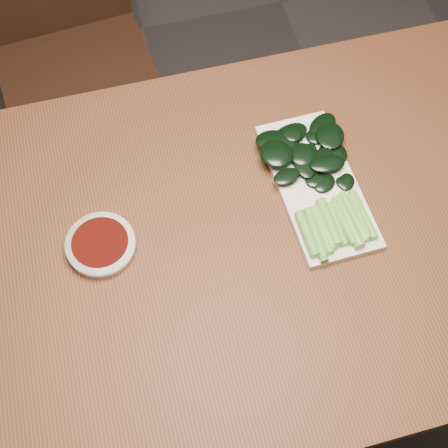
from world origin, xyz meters
TOP-DOWN VIEW (x-y plane):
  - ground at (0.00, 0.00)m, footprint 6.00×6.00m
  - table at (0.00, 0.00)m, footprint 1.40×0.80m
  - chair_far at (-0.25, 0.81)m, footprint 0.45×0.45m
  - sauce_bowl at (-0.25, 0.04)m, footprint 0.12×0.12m
  - serving_plate at (0.17, 0.06)m, footprint 0.15×0.32m
  - gai_lan at (0.16, 0.06)m, footprint 0.19×0.32m

SIDE VIEW (x-z plane):
  - ground at x=0.00m, z-range 0.00..0.00m
  - chair_far at x=-0.25m, z-range 0.04..0.93m
  - table at x=0.00m, z-range 0.30..1.05m
  - serving_plate at x=0.17m, z-range 0.75..0.76m
  - sauce_bowl at x=-0.25m, z-range 0.75..0.78m
  - gai_lan at x=0.16m, z-range 0.76..0.79m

